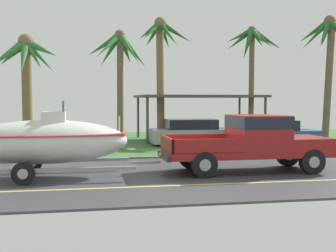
{
  "coord_description": "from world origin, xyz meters",
  "views": [
    {
      "loc": [
        -3.29,
        -13.68,
        2.37
      ],
      "look_at": [
        -0.51,
        1.2,
        1.47
      ],
      "focal_mm": 47.4,
      "sensor_mm": 36.0,
      "label": 1
    }
  ],
  "objects_px": {
    "carport_awning": "(198,97)",
    "palm_tree_near_right": "(161,52)",
    "parked_sedan_far": "(194,133)",
    "boat_on_trailer": "(45,141)",
    "pickup_truck_towing": "(256,140)",
    "palm_tree_far_right": "(252,50)",
    "palm_tree_far_left": "(329,47)",
    "palm_tree_near_left": "(120,59)",
    "parked_sedan_near": "(272,134)",
    "palm_tree_mid": "(25,66)"
  },
  "relations": [
    {
      "from": "parked_sedan_near",
      "to": "palm_tree_far_right",
      "type": "height_order",
      "value": "palm_tree_far_right"
    },
    {
      "from": "palm_tree_near_left",
      "to": "palm_tree_far_left",
      "type": "distance_m",
      "value": 11.16
    },
    {
      "from": "parked_sedan_far",
      "to": "palm_tree_far_left",
      "type": "distance_m",
      "value": 8.43
    },
    {
      "from": "parked_sedan_far",
      "to": "palm_tree_far_right",
      "type": "relative_size",
      "value": 0.7
    },
    {
      "from": "palm_tree_near_left",
      "to": "palm_tree_mid",
      "type": "height_order",
      "value": "palm_tree_near_left"
    },
    {
      "from": "boat_on_trailer",
      "to": "carport_awning",
      "type": "xyz_separation_m",
      "value": [
        7.69,
        11.23,
        1.41
      ]
    },
    {
      "from": "pickup_truck_towing",
      "to": "palm_tree_mid",
      "type": "height_order",
      "value": "palm_tree_mid"
    },
    {
      "from": "boat_on_trailer",
      "to": "palm_tree_far_right",
      "type": "relative_size",
      "value": 0.98
    },
    {
      "from": "boat_on_trailer",
      "to": "palm_tree_mid",
      "type": "distance_m",
      "value": 6.79
    },
    {
      "from": "parked_sedan_far",
      "to": "palm_tree_far_left",
      "type": "relative_size",
      "value": 0.66
    },
    {
      "from": "palm_tree_near_right",
      "to": "palm_tree_far_right",
      "type": "relative_size",
      "value": 1.06
    },
    {
      "from": "parked_sedan_near",
      "to": "parked_sedan_far",
      "type": "xyz_separation_m",
      "value": [
        -3.53,
        1.68,
        -0.0
      ]
    },
    {
      "from": "parked_sedan_far",
      "to": "parked_sedan_near",
      "type": "bearing_deg",
      "value": -25.51
    },
    {
      "from": "palm_tree_mid",
      "to": "palm_tree_near_left",
      "type": "bearing_deg",
      "value": 4.05
    },
    {
      "from": "palm_tree_far_right",
      "to": "carport_awning",
      "type": "bearing_deg",
      "value": 146.47
    },
    {
      "from": "parked_sedan_far",
      "to": "palm_tree_far_left",
      "type": "height_order",
      "value": "palm_tree_far_left"
    },
    {
      "from": "carport_awning",
      "to": "palm_tree_mid",
      "type": "relative_size",
      "value": 1.35
    },
    {
      "from": "palm_tree_near_left",
      "to": "palm_tree_far_left",
      "type": "relative_size",
      "value": 0.81
    },
    {
      "from": "pickup_truck_towing",
      "to": "parked_sedan_near",
      "type": "height_order",
      "value": "pickup_truck_towing"
    },
    {
      "from": "pickup_truck_towing",
      "to": "palm_tree_far_left",
      "type": "xyz_separation_m",
      "value": [
        7.03,
        7.66,
        4.13
      ]
    },
    {
      "from": "parked_sedan_near",
      "to": "palm_tree_mid",
      "type": "distance_m",
      "value": 11.97
    },
    {
      "from": "palm_tree_far_right",
      "to": "palm_tree_near_left",
      "type": "bearing_deg",
      "value": -157.56
    },
    {
      "from": "palm_tree_near_left",
      "to": "palm_tree_far_right",
      "type": "xyz_separation_m",
      "value": [
        7.54,
        3.11,
        0.88
      ]
    },
    {
      "from": "parked_sedan_near",
      "to": "boat_on_trailer",
      "type": "bearing_deg",
      "value": -147.23
    },
    {
      "from": "palm_tree_near_right",
      "to": "boat_on_trailer",
      "type": "bearing_deg",
      "value": -117.79
    },
    {
      "from": "parked_sedan_near",
      "to": "palm_tree_near_right",
      "type": "relative_size",
      "value": 0.65
    },
    {
      "from": "palm_tree_mid",
      "to": "parked_sedan_near",
      "type": "bearing_deg",
      "value": 2.46
    },
    {
      "from": "carport_awning",
      "to": "palm_tree_near_right",
      "type": "bearing_deg",
      "value": -153.27
    },
    {
      "from": "boat_on_trailer",
      "to": "parked_sedan_far",
      "type": "relative_size",
      "value": 1.4
    },
    {
      "from": "parked_sedan_near",
      "to": "palm_tree_mid",
      "type": "bearing_deg",
      "value": -177.54
    },
    {
      "from": "boat_on_trailer",
      "to": "parked_sedan_far",
      "type": "xyz_separation_m",
      "value": [
        6.71,
        8.27,
        -0.44
      ]
    },
    {
      "from": "boat_on_trailer",
      "to": "carport_awning",
      "type": "distance_m",
      "value": 13.68
    },
    {
      "from": "carport_awning",
      "to": "palm_tree_far_right",
      "type": "relative_size",
      "value": 1.1
    },
    {
      "from": "carport_awning",
      "to": "palm_tree_near_right",
      "type": "relative_size",
      "value": 1.03
    },
    {
      "from": "parked_sedan_near",
      "to": "parked_sedan_far",
      "type": "relative_size",
      "value": 0.98
    },
    {
      "from": "palm_tree_near_left",
      "to": "palm_tree_far_left",
      "type": "xyz_separation_m",
      "value": [
        11.05,
        1.28,
        0.95
      ]
    },
    {
      "from": "pickup_truck_towing",
      "to": "palm_tree_near_left",
      "type": "relative_size",
      "value": 1.02
    },
    {
      "from": "parked_sedan_far",
      "to": "boat_on_trailer",
      "type": "bearing_deg",
      "value": -129.04
    },
    {
      "from": "boat_on_trailer",
      "to": "palm_tree_near_left",
      "type": "bearing_deg",
      "value": 66.54
    },
    {
      "from": "parked_sedan_near",
      "to": "palm_tree_near_left",
      "type": "relative_size",
      "value": 0.8
    },
    {
      "from": "parked_sedan_far",
      "to": "palm_tree_near_right",
      "type": "relative_size",
      "value": 0.66
    },
    {
      "from": "carport_awning",
      "to": "palm_tree_far_right",
      "type": "distance_m",
      "value": 4.06
    },
    {
      "from": "pickup_truck_towing",
      "to": "palm_tree_far_right",
      "type": "relative_size",
      "value": 0.88
    },
    {
      "from": "carport_awning",
      "to": "palm_tree_far_left",
      "type": "height_order",
      "value": "palm_tree_far_left"
    },
    {
      "from": "pickup_truck_towing",
      "to": "carport_awning",
      "type": "distance_m",
      "value": 11.36
    },
    {
      "from": "carport_awning",
      "to": "palm_tree_far_left",
      "type": "relative_size",
      "value": 1.04
    },
    {
      "from": "carport_awning",
      "to": "palm_tree_near_left",
      "type": "distance_m",
      "value": 7.11
    },
    {
      "from": "parked_sedan_far",
      "to": "carport_awning",
      "type": "xyz_separation_m",
      "value": [
        0.98,
        2.95,
        1.85
      ]
    },
    {
      "from": "pickup_truck_towing",
      "to": "palm_tree_near_right",
      "type": "xyz_separation_m",
      "value": [
        -1.51,
        10.01,
        3.94
      ]
    },
    {
      "from": "carport_awning",
      "to": "palm_tree_far_left",
      "type": "bearing_deg",
      "value": -30.23
    }
  ]
}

